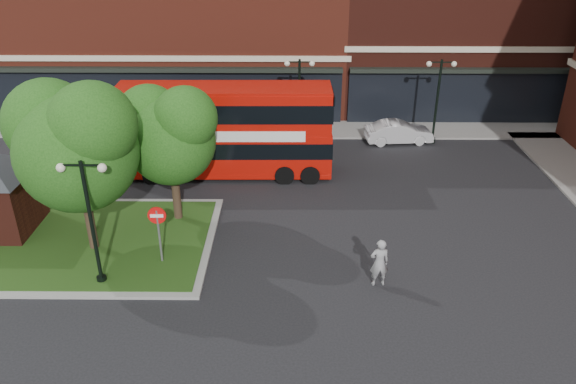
{
  "coord_description": "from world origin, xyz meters",
  "views": [
    {
      "loc": [
        1.64,
        -16.98,
        12.57
      ],
      "look_at": [
        1.45,
        3.89,
        2.0
      ],
      "focal_mm": 35.0,
      "sensor_mm": 36.0,
      "label": 1
    }
  ],
  "objects_px": {
    "woman": "(379,263)",
    "car_white": "(399,132)",
    "bus": "(225,125)",
    "car_silver": "(183,131)"
  },
  "relations": [
    {
      "from": "bus",
      "to": "woman",
      "type": "distance_m",
      "value": 11.97
    },
    {
      "from": "bus",
      "to": "car_silver",
      "type": "xyz_separation_m",
      "value": [
        -3.11,
        4.49,
        -2.02
      ]
    },
    {
      "from": "car_silver",
      "to": "car_white",
      "type": "xyz_separation_m",
      "value": [
        12.88,
        0.0,
        -0.03
      ]
    },
    {
      "from": "woman",
      "to": "car_silver",
      "type": "xyz_separation_m",
      "value": [
        -9.76,
        14.29,
        -0.28
      ]
    },
    {
      "from": "bus",
      "to": "woman",
      "type": "xyz_separation_m",
      "value": [
        6.66,
        -9.79,
        -1.75
      ]
    },
    {
      "from": "bus",
      "to": "car_white",
      "type": "bearing_deg",
      "value": 24.04
    },
    {
      "from": "woman",
      "to": "car_silver",
      "type": "bearing_deg",
      "value": -61.76
    },
    {
      "from": "woman",
      "to": "car_white",
      "type": "relative_size",
      "value": 0.48
    },
    {
      "from": "woman",
      "to": "car_silver",
      "type": "distance_m",
      "value": 17.31
    },
    {
      "from": "bus",
      "to": "car_white",
      "type": "height_order",
      "value": "bus"
    }
  ]
}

